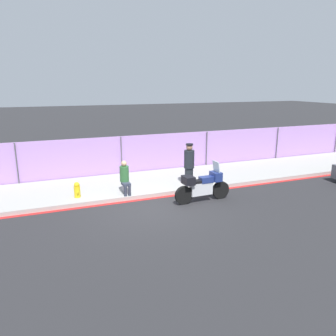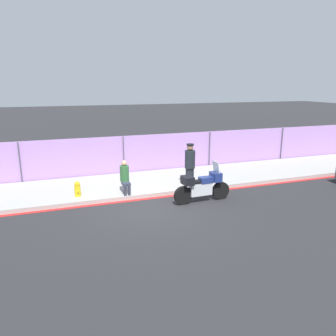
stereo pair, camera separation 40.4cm
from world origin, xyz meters
TOP-DOWN VIEW (x-y plane):
  - ground_plane at (0.00, 0.00)m, footprint 120.00×120.00m
  - sidewalk at (0.00, 2.81)m, footprint 33.78×3.42m
  - curb_paint_stripe at (0.00, 1.01)m, footprint 33.78×0.18m
  - storefront_fence at (0.00, 4.61)m, footprint 32.10×0.17m
  - motorcycle at (1.99, 0.01)m, footprint 2.28×0.54m
  - officer_standing at (2.18, 1.62)m, footprint 0.43×0.43m
  - person_seated_on_curb at (-0.59, 1.56)m, footprint 0.35×0.66m
  - fire_hydrant at (-2.40, 1.75)m, footprint 0.23×0.29m

SIDE VIEW (x-z plane):
  - ground_plane at x=0.00m, z-range 0.00..0.00m
  - curb_paint_stripe at x=0.00m, z-range 0.00..0.01m
  - sidewalk at x=0.00m, z-range 0.00..0.16m
  - fire_hydrant at x=-2.40m, z-range 0.15..0.75m
  - motorcycle at x=1.99m, z-range -0.14..1.37m
  - person_seated_on_curb at x=-0.59m, z-range 0.23..1.52m
  - storefront_fence at x=0.00m, z-range 0.00..1.93m
  - officer_standing at x=2.18m, z-range 0.18..1.95m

